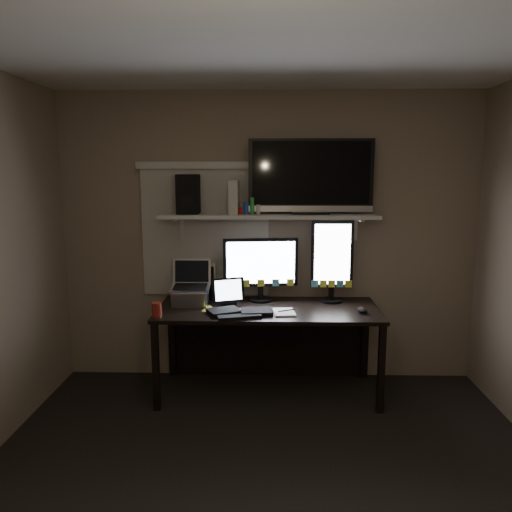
{
  "coord_description": "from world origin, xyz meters",
  "views": [
    {
      "loc": [
        0.0,
        -2.51,
        1.84
      ],
      "look_at": [
        -0.09,
        1.25,
        1.19
      ],
      "focal_mm": 35.0,
      "sensor_mm": 36.0,
      "label": 1
    }
  ],
  "objects_px": {
    "monitor_portrait": "(332,261)",
    "tablet": "(229,292)",
    "desk": "(268,324)",
    "laptop": "(190,284)",
    "monitor_landscape": "(261,269)",
    "mouse": "(362,310)",
    "tv": "(311,177)",
    "game_console": "(234,197)",
    "keyboard": "(240,312)",
    "speaker": "(188,194)",
    "cup": "(157,310)"
  },
  "relations": [
    {
      "from": "monitor_portrait",
      "to": "game_console",
      "type": "bearing_deg",
      "value": -177.96
    },
    {
      "from": "tablet",
      "to": "speaker",
      "type": "bearing_deg",
      "value": 138.47
    },
    {
      "from": "monitor_portrait",
      "to": "tv",
      "type": "height_order",
      "value": "tv"
    },
    {
      "from": "keyboard",
      "to": "tv",
      "type": "bearing_deg",
      "value": 18.49
    },
    {
      "from": "monitor_landscape",
      "to": "cup",
      "type": "bearing_deg",
      "value": -154.26
    },
    {
      "from": "desk",
      "to": "keyboard",
      "type": "distance_m",
      "value": 0.41
    },
    {
      "from": "laptop",
      "to": "keyboard",
      "type": "bearing_deg",
      "value": -30.18
    },
    {
      "from": "keyboard",
      "to": "tablet",
      "type": "xyz_separation_m",
      "value": [
        -0.11,
        0.24,
        0.1
      ]
    },
    {
      "from": "desk",
      "to": "game_console",
      "type": "height_order",
      "value": "game_console"
    },
    {
      "from": "desk",
      "to": "laptop",
      "type": "xyz_separation_m",
      "value": [
        -0.65,
        -0.05,
        0.36
      ]
    },
    {
      "from": "desk",
      "to": "monitor_landscape",
      "type": "distance_m",
      "value": 0.47
    },
    {
      "from": "desk",
      "to": "laptop",
      "type": "distance_m",
      "value": 0.74
    },
    {
      "from": "tablet",
      "to": "monitor_portrait",
      "type": "bearing_deg",
      "value": -10.49
    },
    {
      "from": "tv",
      "to": "game_console",
      "type": "distance_m",
      "value": 0.65
    },
    {
      "from": "laptop",
      "to": "tablet",
      "type": "bearing_deg",
      "value": -1.04
    },
    {
      "from": "cup",
      "to": "keyboard",
      "type": "bearing_deg",
      "value": 9.26
    },
    {
      "from": "monitor_landscape",
      "to": "speaker",
      "type": "height_order",
      "value": "speaker"
    },
    {
      "from": "keyboard",
      "to": "tablet",
      "type": "distance_m",
      "value": 0.28
    },
    {
      "from": "speaker",
      "to": "cup",
      "type": "bearing_deg",
      "value": -111.96
    },
    {
      "from": "mouse",
      "to": "keyboard",
      "type": "bearing_deg",
      "value": 171.63
    },
    {
      "from": "monitor_portrait",
      "to": "keyboard",
      "type": "xyz_separation_m",
      "value": [
        -0.75,
        -0.39,
        -0.34
      ]
    },
    {
      "from": "mouse",
      "to": "speaker",
      "type": "bearing_deg",
      "value": 155.66
    },
    {
      "from": "monitor_portrait",
      "to": "cup",
      "type": "distance_m",
      "value": 1.5
    },
    {
      "from": "desk",
      "to": "laptop",
      "type": "relative_size",
      "value": 4.95
    },
    {
      "from": "monitor_portrait",
      "to": "game_console",
      "type": "height_order",
      "value": "game_console"
    },
    {
      "from": "desk",
      "to": "monitor_portrait",
      "type": "bearing_deg",
      "value": 10.17
    },
    {
      "from": "keyboard",
      "to": "monitor_portrait",
      "type": "bearing_deg",
      "value": 11.36
    },
    {
      "from": "desk",
      "to": "keyboard",
      "type": "relative_size",
      "value": 3.55
    },
    {
      "from": "monitor_portrait",
      "to": "speaker",
      "type": "relative_size",
      "value": 2.18
    },
    {
      "from": "cup",
      "to": "speaker",
      "type": "distance_m",
      "value": 1.0
    },
    {
      "from": "speaker",
      "to": "tablet",
      "type": "bearing_deg",
      "value": -22.37
    },
    {
      "from": "mouse",
      "to": "tv",
      "type": "relative_size",
      "value": 0.11
    },
    {
      "from": "tv",
      "to": "game_console",
      "type": "bearing_deg",
      "value": -177.28
    },
    {
      "from": "desk",
      "to": "speaker",
      "type": "xyz_separation_m",
      "value": [
        -0.67,
        0.09,
        1.09
      ]
    },
    {
      "from": "monitor_landscape",
      "to": "game_console",
      "type": "distance_m",
      "value": 0.65
    },
    {
      "from": "monitor_portrait",
      "to": "tablet",
      "type": "distance_m",
      "value": 0.91
    },
    {
      "from": "monitor_landscape",
      "to": "mouse",
      "type": "relative_size",
      "value": 5.57
    },
    {
      "from": "desk",
      "to": "tv",
      "type": "bearing_deg",
      "value": 15.12
    },
    {
      "from": "keyboard",
      "to": "laptop",
      "type": "xyz_separation_m",
      "value": [
        -0.43,
        0.24,
        0.17
      ]
    },
    {
      "from": "mouse",
      "to": "laptop",
      "type": "bearing_deg",
      "value": 160.73
    },
    {
      "from": "monitor_landscape",
      "to": "laptop",
      "type": "bearing_deg",
      "value": -171.97
    },
    {
      "from": "desk",
      "to": "monitor_portrait",
      "type": "height_order",
      "value": "monitor_portrait"
    },
    {
      "from": "keyboard",
      "to": "desk",
      "type": "bearing_deg",
      "value": 37.34
    },
    {
      "from": "cup",
      "to": "speaker",
      "type": "xyz_separation_m",
      "value": [
        0.19,
        0.48,
        0.86
      ]
    },
    {
      "from": "monitor_portrait",
      "to": "cup",
      "type": "bearing_deg",
      "value": -161.3
    },
    {
      "from": "speaker",
      "to": "keyboard",
      "type": "bearing_deg",
      "value": -40.67
    },
    {
      "from": "cup",
      "to": "mouse",
      "type": "bearing_deg",
      "value": 5.53
    },
    {
      "from": "laptop",
      "to": "tv",
      "type": "xyz_separation_m",
      "value": [
        0.99,
        0.14,
        0.87
      ]
    },
    {
      "from": "mouse",
      "to": "speaker",
      "type": "height_order",
      "value": "speaker"
    },
    {
      "from": "desk",
      "to": "laptop",
      "type": "height_order",
      "value": "laptop"
    }
  ]
}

